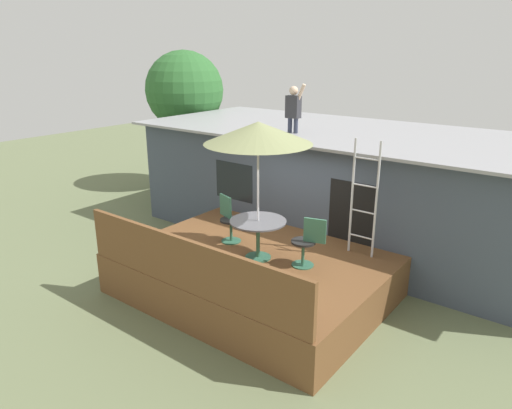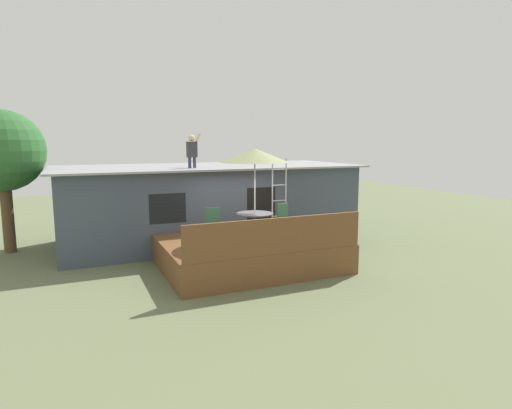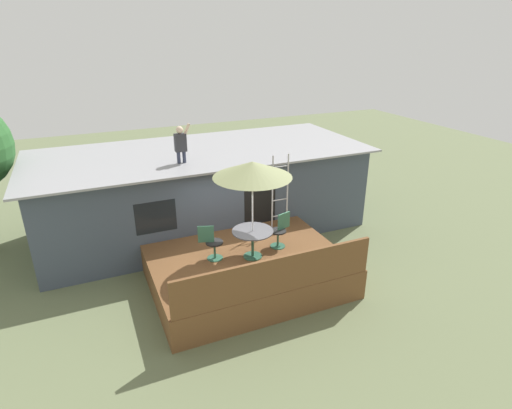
# 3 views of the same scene
# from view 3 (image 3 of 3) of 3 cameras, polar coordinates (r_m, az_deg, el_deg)

# --- Properties ---
(ground_plane) EXTENTS (40.00, 40.00, 0.00)m
(ground_plane) POSITION_cam_3_polar(r_m,az_deg,el_deg) (11.22, -1.47, -10.47)
(ground_plane) COLOR #66704C
(house) EXTENTS (10.50, 4.50, 2.68)m
(house) POSITION_cam_3_polar(r_m,az_deg,el_deg) (13.66, -7.25, 2.01)
(house) COLOR #424C5B
(house) RESTS_ON ground
(deck) EXTENTS (4.83, 3.83, 0.80)m
(deck) POSITION_cam_3_polar(r_m,az_deg,el_deg) (11.00, -1.49, -8.72)
(deck) COLOR brown
(deck) RESTS_ON ground
(deck_railing) EXTENTS (4.73, 0.08, 0.90)m
(deck_railing) POSITION_cam_3_polar(r_m,az_deg,el_deg) (9.11, 2.97, -9.77)
(deck_railing) COLOR brown
(deck_railing) RESTS_ON deck
(patio_table) EXTENTS (1.04, 1.04, 0.74)m
(patio_table) POSITION_cam_3_polar(r_m,az_deg,el_deg) (10.43, -0.47, -4.40)
(patio_table) COLOR #33664C
(patio_table) RESTS_ON deck
(patio_umbrella) EXTENTS (1.90, 1.90, 2.54)m
(patio_umbrella) POSITION_cam_3_polar(r_m,az_deg,el_deg) (9.75, -0.50, 4.85)
(patio_umbrella) COLOR silver
(patio_umbrella) RESTS_ON deck
(step_ladder) EXTENTS (0.52, 0.04, 2.20)m
(step_ladder) POSITION_cam_3_polar(r_m,az_deg,el_deg) (11.88, 3.33, 1.78)
(step_ladder) COLOR silver
(step_ladder) RESTS_ON deck
(person_figure) EXTENTS (0.47, 0.20, 1.11)m
(person_figure) POSITION_cam_3_polar(r_m,az_deg,el_deg) (11.86, -10.32, 8.48)
(person_figure) COLOR #33384C
(person_figure) RESTS_ON house
(patio_chair_left) EXTENTS (0.61, 0.44, 0.92)m
(patio_chair_left) POSITION_cam_3_polar(r_m,az_deg,el_deg) (10.46, -6.16, -5.24)
(patio_chair_left) COLOR #33664C
(patio_chair_left) RESTS_ON deck
(patio_chair_right) EXTENTS (0.61, 0.44, 0.92)m
(patio_chair_right) POSITION_cam_3_polar(r_m,az_deg,el_deg) (11.04, 3.33, -3.57)
(patio_chair_right) COLOR #33664C
(patio_chair_right) RESTS_ON deck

